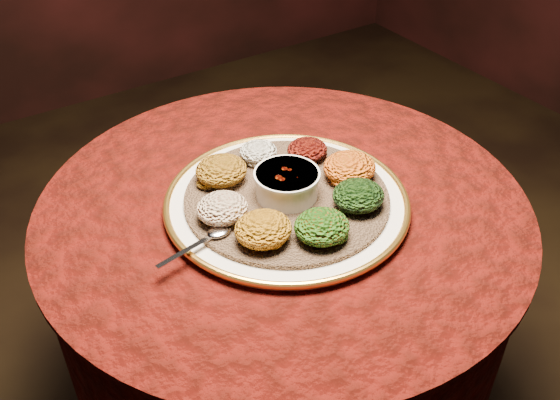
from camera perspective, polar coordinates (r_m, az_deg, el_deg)
table at (r=1.33m, az=0.27°, el=-6.20°), size 0.96×0.96×0.73m
platter at (r=1.19m, az=0.61°, el=-0.16°), size 0.49×0.49×0.02m
injera at (r=1.19m, az=0.62°, el=0.25°), size 0.50×0.50×0.01m
stew_bowl at (r=1.16m, az=0.63°, el=1.62°), size 0.12×0.12×0.05m
spoon at (r=1.09m, az=-6.06°, el=-3.15°), size 0.15×0.04×0.01m
portion_ayib at (r=1.27m, az=-2.01°, el=4.44°), size 0.08×0.07×0.04m
portion_kitfo at (r=1.28m, az=2.50°, el=4.62°), size 0.08×0.08×0.04m
portion_tikil at (r=1.22m, az=6.37°, el=2.98°), size 0.10×0.10×0.05m
portion_gomen at (r=1.15m, az=7.18°, el=0.41°), size 0.10×0.09×0.05m
portion_mixveg at (r=1.08m, az=3.84°, el=-2.44°), size 0.10×0.09×0.05m
portion_kik at (r=1.07m, az=-1.54°, el=-2.67°), size 0.10×0.10×0.05m
portion_timatim at (r=1.12m, az=-5.30°, el=-0.75°), size 0.09×0.09×0.05m
portion_shiro at (r=1.21m, az=-5.38°, el=2.72°), size 0.10×0.10×0.05m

